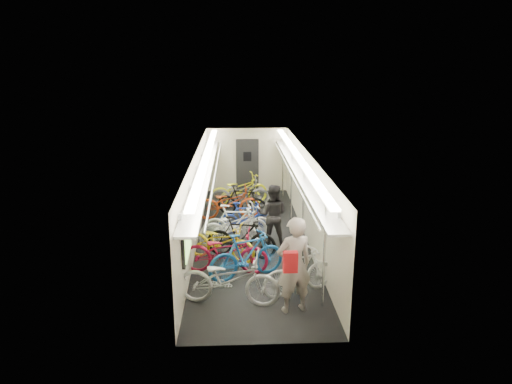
{
  "coord_description": "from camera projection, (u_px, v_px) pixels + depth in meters",
  "views": [
    {
      "loc": [
        -0.43,
        -11.86,
        4.65
      ],
      "look_at": [
        0.13,
        0.67,
        1.15
      ],
      "focal_mm": 32.0,
      "sensor_mm": 36.0,
      "label": 1
    }
  ],
  "objects": [
    {
      "name": "bicycle_12",
      "position": [
        240.0,
        193.0,
        15.25
      ],
      "size": [
        2.0,
        0.76,
        1.04
      ],
      "primitive_type": "imported",
      "rotation": [
        0.0,
        0.0,
        1.61
      ],
      "color": "slate",
      "rests_on": "ground"
    },
    {
      "name": "bicycle_7",
      "position": [
        245.0,
        218.0,
        12.92
      ],
      "size": [
        1.58,
        0.48,
        0.94
      ],
      "primitive_type": "imported",
      "rotation": [
        0.0,
        0.0,
        1.6
      ],
      "color": "navy",
      "rests_on": "ground"
    },
    {
      "name": "bicycle_9",
      "position": [
        242.0,
        201.0,
        14.39
      ],
      "size": [
        1.74,
        1.07,
        1.01
      ],
      "primitive_type": "imported",
      "rotation": [
        0.0,
        0.0,
        1.19
      ],
      "color": "black",
      "rests_on": "ground"
    },
    {
      "name": "bicycle_10",
      "position": [
        239.0,
        190.0,
        15.53
      ],
      "size": [
        2.2,
        1.38,
        1.09
      ],
      "primitive_type": "imported",
      "rotation": [
        0.0,
        0.0,
        1.91
      ],
      "color": "yellow",
      "rests_on": "ground"
    },
    {
      "name": "bicycle_1",
      "position": [
        247.0,
        256.0,
        10.18
      ],
      "size": [
        1.88,
        1.17,
        1.09
      ],
      "primitive_type": "imported",
      "rotation": [
        0.0,
        0.0,
        1.96
      ],
      "color": "#1C5DA9",
      "rests_on": "ground"
    },
    {
      "name": "backpack",
      "position": [
        290.0,
        262.0,
        8.09
      ],
      "size": [
        0.26,
        0.14,
        0.38
      ],
      "primitive_type": "cube",
      "rotation": [
        0.0,
        0.0,
        0.01
      ],
      "color": "#A61017",
      "rests_on": "passenger_near"
    },
    {
      "name": "bicycle_3",
      "position": [
        241.0,
        237.0,
        11.29
      ],
      "size": [
        1.85,
        0.94,
        1.07
      ],
      "primitive_type": "imported",
      "rotation": [
        0.0,
        0.0,
        1.31
      ],
      "color": "black",
      "rests_on": "ground"
    },
    {
      "name": "passenger_near",
      "position": [
        294.0,
        265.0,
        8.7
      ],
      "size": [
        0.8,
        0.63,
        1.93
      ],
      "primitive_type": "imported",
      "rotation": [
        0.0,
        0.0,
        3.41
      ],
      "color": "gray",
      "rests_on": "ground"
    },
    {
      "name": "bicycle_0",
      "position": [
        229.0,
        279.0,
        9.07
      ],
      "size": [
        2.15,
        1.07,
        1.08
      ],
      "primitive_type": "imported",
      "rotation": [
        0.0,
        0.0,
        1.39
      ],
      "color": "#A6A5AA",
      "rests_on": "ground"
    },
    {
      "name": "bicycle_6",
      "position": [
        236.0,
        225.0,
        12.16
      ],
      "size": [
        2.14,
        1.33,
        1.06
      ],
      "primitive_type": "imported",
      "rotation": [
        0.0,
        0.0,
        1.91
      ],
      "color": "silver",
      "rests_on": "ground"
    },
    {
      "name": "bicycle_4",
      "position": [
        220.0,
        242.0,
        11.16
      ],
      "size": [
        1.93,
        1.34,
        0.96
      ],
      "primitive_type": "imported",
      "rotation": [
        0.0,
        0.0,
        1.14
      ],
      "color": "gold",
      "rests_on": "ground"
    },
    {
      "name": "train_car_shell",
      "position": [
        238.0,
        175.0,
        12.91
      ],
      "size": [
        10.0,
        10.0,
        10.0
      ],
      "color": "black",
      "rests_on": "ground"
    },
    {
      "name": "bicycle_11",
      "position": [
        299.0,
        272.0,
        9.48
      ],
      "size": [
        1.73,
        1.09,
        1.01
      ],
      "primitive_type": "imported",
      "rotation": [
        0.0,
        0.0,
        1.97
      ],
      "color": "silver",
      "rests_on": "ground"
    },
    {
      "name": "bicycle_8",
      "position": [
        229.0,
        203.0,
        14.18
      ],
      "size": [
        2.02,
        0.83,
        1.04
      ],
      "primitive_type": "imported",
      "rotation": [
        0.0,
        0.0,
        1.65
      ],
      "color": "#A03411",
      "rests_on": "ground"
    },
    {
      "name": "passenger_mid",
      "position": [
        273.0,
        215.0,
        12.09
      ],
      "size": [
        0.92,
        0.78,
        1.65
      ],
      "primitive_type": "imported",
      "rotation": [
        0.0,
        0.0,
        2.92
      ],
      "color": "black",
      "rests_on": "ground"
    },
    {
      "name": "bicycle_5",
      "position": [
        235.0,
        223.0,
        12.29
      ],
      "size": [
        1.78,
        0.58,
        1.06
      ],
      "primitive_type": "imported",
      "rotation": [
        0.0,
        0.0,
        1.53
      ],
      "color": "white",
      "rests_on": "ground"
    },
    {
      "name": "bicycle_2",
      "position": [
        225.0,
        252.0,
        10.45
      ],
      "size": [
        2.05,
        0.95,
        1.04
      ],
      "primitive_type": "imported",
      "rotation": [
        0.0,
        0.0,
        1.44
      ],
      "color": "maroon",
      "rests_on": "ground"
    }
  ]
}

